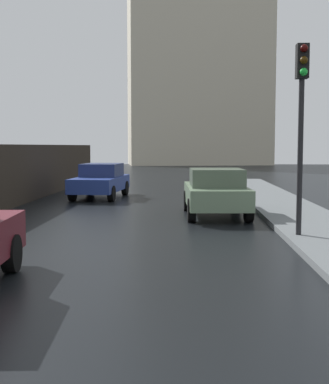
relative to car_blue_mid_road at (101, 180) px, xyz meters
name	(u,v)px	position (x,y,z in m)	size (l,w,h in m)	color
car_blue_mid_road	(101,180)	(0.00, 0.00, 0.00)	(2.01, 4.27, 1.40)	navy
car_green_behind_camera	(216,192)	(4.45, -5.64, 0.03)	(1.98, 4.03, 1.45)	slate
traffic_light	(302,103)	(6.10, -9.77, 2.35)	(0.26, 0.39, 4.21)	black
distant_tower	(198,24)	(4.67, 39.85, 15.15)	(16.80, 10.51, 31.74)	beige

